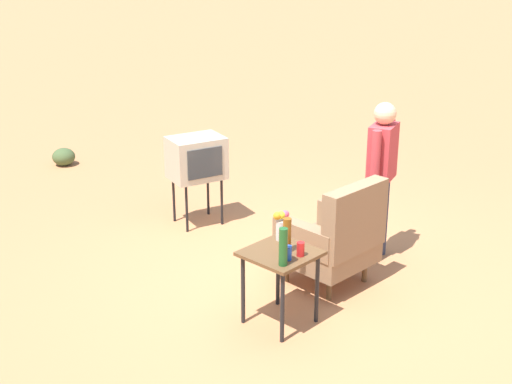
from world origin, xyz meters
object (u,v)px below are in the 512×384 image
object	(u,v)px
armchair	(335,237)
bottle_wine_green	(283,247)
tv_on_stand	(197,159)
person_standing	(381,171)
soda_can_blue	(288,253)
flower_vase	(281,224)
side_table	(280,263)
bottle_tall_amber	(287,235)
soda_can_red	(301,249)

from	to	relation	value
armchair	bottle_wine_green	size ratio (longest dim) A/B	3.31
tv_on_stand	person_standing	world-z (taller)	person_standing
soda_can_blue	flower_vase	xyz separation A→B (m)	(-0.26, -0.31, 0.09)
side_table	soda_can_blue	xyz separation A→B (m)	(0.08, 0.14, 0.16)
bottle_tall_amber	soda_can_blue	bearing A→B (deg)	43.55
side_table	tv_on_stand	size ratio (longest dim) A/B	0.65
side_table	soda_can_red	xyz separation A→B (m)	(-0.05, 0.17, 0.16)
soda_can_red	soda_can_blue	size ratio (longest dim) A/B	1.00
armchair	soda_can_blue	distance (m)	1.01
person_standing	soda_can_blue	world-z (taller)	person_standing
soda_can_blue	soda_can_red	bearing A→B (deg)	167.62
person_standing	bottle_wine_green	bearing A→B (deg)	10.02
soda_can_red	flower_vase	bearing A→B (deg)	-111.83
side_table	bottle_wine_green	xyz separation A→B (m)	(0.18, 0.18, 0.26)
soda_can_red	bottle_tall_amber	bearing A→B (deg)	-83.94
bottle_tall_amber	side_table	bearing A→B (deg)	-42.37
armchair	soda_can_blue	size ratio (longest dim) A/B	8.69
tv_on_stand	person_standing	bearing A→B (deg)	107.94
bottle_tall_amber	bottle_wine_green	bearing A→B (deg)	34.24
bottle_wine_green	soda_can_red	bearing A→B (deg)	-177.76
soda_can_red	bottle_tall_amber	size ratio (longest dim) A/B	0.41
armchair	flower_vase	xyz separation A→B (m)	(0.69, -0.07, 0.32)
soda_can_blue	bottle_tall_amber	size ratio (longest dim) A/B	0.41
bottle_wine_green	tv_on_stand	bearing A→B (deg)	-116.89
bottle_wine_green	bottle_tall_amber	xyz separation A→B (m)	(-0.21, -0.15, -0.01)
side_table	bottle_wine_green	distance (m)	0.36
person_standing	soda_can_red	xyz separation A→B (m)	(1.62, 0.32, -0.21)
side_table	armchair	bearing A→B (deg)	-174.25
tv_on_stand	bottle_tall_amber	world-z (taller)	tv_on_stand
soda_can_red	flower_vase	distance (m)	0.37
flower_vase	bottle_tall_amber	bearing A→B (deg)	53.07
soda_can_red	flower_vase	size ratio (longest dim) A/B	0.46
person_standing	bottle_wine_green	world-z (taller)	person_standing
tv_on_stand	soda_can_blue	size ratio (longest dim) A/B	8.44
bottle_wine_green	bottle_tall_amber	world-z (taller)	bottle_wine_green
bottle_tall_amber	flower_vase	bearing A→B (deg)	-126.93
side_table	soda_can_blue	bearing A→B (deg)	62.42
tv_on_stand	soda_can_red	xyz separation A→B (m)	(0.97, 2.35, -0.05)
person_standing	soda_can_blue	distance (m)	1.79
person_standing	flower_vase	bearing A→B (deg)	-0.62
side_table	soda_can_blue	distance (m)	0.23
soda_can_red	bottle_wine_green	distance (m)	0.25
soda_can_blue	flower_vase	world-z (taller)	flower_vase
bottle_tall_amber	flower_vase	distance (m)	0.25
soda_can_blue	flower_vase	size ratio (longest dim) A/B	0.46
flower_vase	side_table	bearing A→B (deg)	40.84
armchair	tv_on_stand	size ratio (longest dim) A/B	1.03
armchair	bottle_tall_amber	distance (m)	0.90
side_table	person_standing	xyz separation A→B (m)	(-1.68, -0.15, 0.37)
bottle_wine_green	flower_vase	distance (m)	0.50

